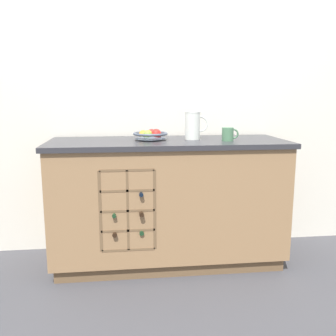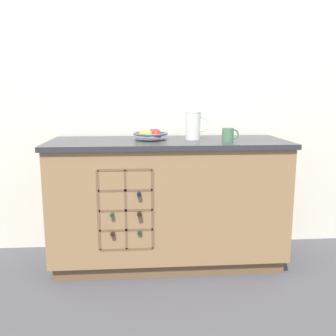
# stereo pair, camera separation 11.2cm
# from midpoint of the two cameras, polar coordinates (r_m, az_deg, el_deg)

# --- Properties ---
(ground_plane) EXTENTS (14.00, 14.00, 0.00)m
(ground_plane) POSITION_cam_midpoint_polar(r_m,az_deg,el_deg) (2.97, -1.12, -13.90)
(ground_plane) COLOR #424247
(back_wall) EXTENTS (4.40, 0.06, 2.55)m
(back_wall) POSITION_cam_midpoint_polar(r_m,az_deg,el_deg) (3.07, -1.92, 11.44)
(back_wall) COLOR silver
(back_wall) RESTS_ON ground_plane
(kitchen_island) EXTENTS (1.72, 0.67, 0.93)m
(kitchen_island) POSITION_cam_midpoint_polar(r_m,az_deg,el_deg) (2.80, -1.23, -5.12)
(kitchen_island) COLOR brown
(kitchen_island) RESTS_ON ground_plane
(fruit_bowl) EXTENTS (0.25, 0.25, 0.08)m
(fruit_bowl) POSITION_cam_midpoint_polar(r_m,az_deg,el_deg) (2.73, -3.87, 5.06)
(fruit_bowl) COLOR #4C5666
(fruit_bowl) RESTS_ON kitchen_island
(white_pitcher) EXTENTS (0.17, 0.12, 0.20)m
(white_pitcher) POSITION_cam_midpoint_polar(r_m,az_deg,el_deg) (2.77, 2.66, 6.57)
(white_pitcher) COLOR silver
(white_pitcher) RESTS_ON kitchen_island
(ceramic_mug) EXTENTS (0.12, 0.08, 0.10)m
(ceramic_mug) POSITION_cam_midpoint_polar(r_m,az_deg,el_deg) (2.70, 7.98, 5.12)
(ceramic_mug) COLOR #4C7A56
(ceramic_mug) RESTS_ON kitchen_island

